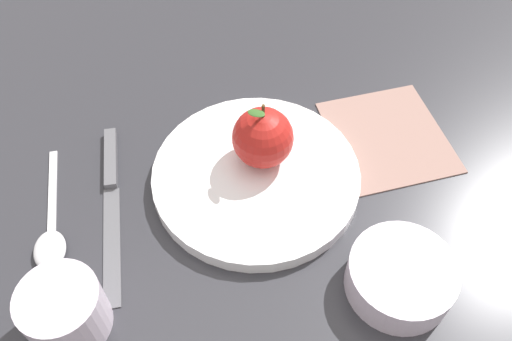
{
  "coord_description": "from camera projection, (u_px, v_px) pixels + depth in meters",
  "views": [
    {
      "loc": [
        0.23,
        0.31,
        0.51
      ],
      "look_at": [
        -0.02,
        0.03,
        0.02
      ],
      "focal_mm": 37.76,
      "sensor_mm": 36.0,
      "label": 1
    }
  ],
  "objects": [
    {
      "name": "apple",
      "position": [
        263.0,
        138.0,
        0.61
      ],
      "size": [
        0.07,
        0.07,
        0.09
      ],
      "color": "#B21E19",
      "rests_on": "dinner_plate"
    },
    {
      "name": "dinner_plate",
      "position": [
        256.0,
        176.0,
        0.63
      ],
      "size": [
        0.24,
        0.24,
        0.02
      ],
      "color": "white",
      "rests_on": "ground_plane"
    },
    {
      "name": "spoon",
      "position": [
        50.0,
        236.0,
        0.58
      ],
      "size": [
        0.1,
        0.15,
        0.01
      ],
      "color": "silver",
      "rests_on": "ground_plane"
    },
    {
      "name": "ground_plane",
      "position": [
        229.0,
        176.0,
        0.64
      ],
      "size": [
        2.4,
        2.4,
        0.0
      ],
      "primitive_type": "plane",
      "color": "#2D2D33"
    },
    {
      "name": "side_bowl",
      "position": [
        401.0,
        275.0,
        0.53
      ],
      "size": [
        0.11,
        0.11,
        0.04
      ],
      "color": "silver",
      "rests_on": "ground_plane"
    },
    {
      "name": "knife",
      "position": [
        111.0,
        193.0,
        0.62
      ],
      "size": [
        0.14,
        0.21,
        0.01
      ],
      "color": "#59595E",
      "rests_on": "ground_plane"
    },
    {
      "name": "linen_napkin",
      "position": [
        388.0,
        136.0,
        0.67
      ],
      "size": [
        0.19,
        0.2,
        0.0
      ],
      "primitive_type": "cube",
      "rotation": [
        0.0,
        0.0,
        5.81
      ],
      "color": "gray",
      "rests_on": "ground_plane"
    },
    {
      "name": "cup",
      "position": [
        64.0,
        309.0,
        0.5
      ],
      "size": [
        0.08,
        0.08,
        0.06
      ],
      "color": "silver",
      "rests_on": "ground_plane"
    }
  ]
}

